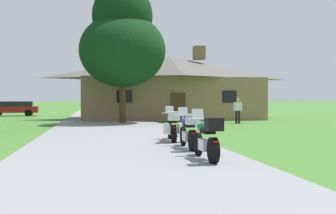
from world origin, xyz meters
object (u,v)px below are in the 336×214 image
at_px(motorcycle_blue_farthest_in_row, 172,126).
at_px(parked_red_suv_far_left, 14,108).
at_px(motorcycle_green_nearest_to_camera, 207,138).
at_px(motorcycle_blue_second_in_row, 189,131).
at_px(bystander_white_shirt_near_lodge, 238,110).
at_px(tree_by_lodge_front, 123,40).

height_order(motorcycle_blue_farthest_in_row, parked_red_suv_far_left, parked_red_suv_far_left).
height_order(motorcycle_green_nearest_to_camera, motorcycle_blue_second_in_row, same).
distance_m(motorcycle_green_nearest_to_camera, motorcycle_blue_second_in_row, 2.44).
distance_m(bystander_white_shirt_near_lodge, parked_red_suv_far_left, 22.91).
bearing_deg(tree_by_lodge_front, parked_red_suv_far_left, 124.04).
bearing_deg(bystander_white_shirt_near_lodge, motorcycle_blue_second_in_row, -90.18).
bearing_deg(motorcycle_green_nearest_to_camera, motorcycle_blue_second_in_row, 87.67).
bearing_deg(bystander_white_shirt_near_lodge, motorcycle_blue_farthest_in_row, -95.13).
distance_m(bystander_white_shirt_near_lodge, tree_by_lodge_front, 8.87).
bearing_deg(tree_by_lodge_front, bystander_white_shirt_near_lodge, -9.48).
bearing_deg(motorcycle_blue_farthest_in_row, motorcycle_green_nearest_to_camera, -85.69).
height_order(motorcycle_green_nearest_to_camera, bystander_white_shirt_near_lodge, bystander_white_shirt_near_lodge).
bearing_deg(motorcycle_green_nearest_to_camera, parked_red_suv_far_left, 108.22).
bearing_deg(motorcycle_green_nearest_to_camera, tree_by_lodge_front, 93.05).
relative_size(motorcycle_blue_second_in_row, motorcycle_blue_farthest_in_row, 1.00).
relative_size(motorcycle_blue_farthest_in_row, parked_red_suv_far_left, 0.44).
xyz_separation_m(motorcycle_blue_second_in_row, bystander_white_shirt_near_lodge, (6.31, 13.16, 0.31)).
relative_size(motorcycle_blue_second_in_row, tree_by_lodge_front, 0.23).
distance_m(motorcycle_green_nearest_to_camera, bystander_white_shirt_near_lodge, 16.85).
height_order(motorcycle_green_nearest_to_camera, tree_by_lodge_front, tree_by_lodge_front).
bearing_deg(parked_red_suv_far_left, bystander_white_shirt_near_lodge, -135.79).
height_order(bystander_white_shirt_near_lodge, tree_by_lodge_front, tree_by_lodge_front).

